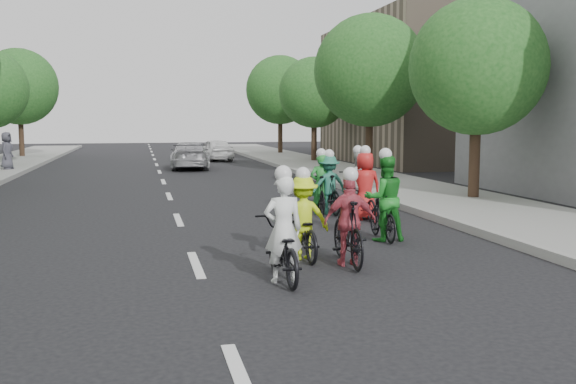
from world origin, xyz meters
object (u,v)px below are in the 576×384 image
object	(u,v)px
cyclist_5	(320,191)
follow_car_lead	(190,155)
cyclist_2	(302,225)
cyclist_6	(357,187)
cyclist_3	(349,228)
spectator_2	(7,151)
cyclist_7	(328,189)
cyclist_1	(384,205)
follow_car_trail	(215,150)
cyclist_4	(364,194)
cyclist_0	(282,244)

from	to	relation	value
cyclist_5	follow_car_lead	xyz separation A→B (m)	(-2.13, 16.32, 0.08)
cyclist_2	cyclist_6	xyz separation A→B (m)	(2.95, 5.62, 0.03)
cyclist_3	spectator_2	world-z (taller)	spectator_2
cyclist_6	spectator_2	size ratio (longest dim) A/B	1.13
cyclist_7	cyclist_5	bearing A→B (deg)	-33.10
cyclist_5	spectator_2	xyz separation A→B (m)	(-10.58, 16.04, 0.42)
cyclist_1	follow_car_trail	distance (m)	26.41
cyclist_2	cyclist_6	world-z (taller)	cyclist_6
cyclist_7	follow_car_trail	world-z (taller)	cyclist_7
cyclist_1	cyclist_2	distance (m)	2.39
cyclist_3	cyclist_4	distance (m)	5.05
cyclist_6	cyclist_7	world-z (taller)	cyclist_6
cyclist_2	follow_car_trail	bearing A→B (deg)	-95.05
cyclist_3	follow_car_lead	size ratio (longest dim) A/B	0.40
cyclist_0	cyclist_6	world-z (taller)	cyclist_0
cyclist_2	cyclist_5	size ratio (longest dim) A/B	1.03
cyclist_5	cyclist_6	bearing A→B (deg)	-150.48
follow_car_lead	cyclist_3	bearing A→B (deg)	95.96
cyclist_5	cyclist_7	size ratio (longest dim) A/B	0.98
follow_car_trail	cyclist_4	bearing A→B (deg)	84.02
follow_car_trail	spectator_2	bearing A→B (deg)	23.59
cyclist_1	cyclist_2	size ratio (longest dim) A/B	1.06
cyclist_2	follow_car_trail	distance (m)	27.73
cyclist_4	follow_car_trail	world-z (taller)	cyclist_4
cyclist_7	cyclist_3	bearing A→B (deg)	71.58
cyclist_1	cyclist_3	world-z (taller)	cyclist_1
cyclist_1	cyclist_6	bearing A→B (deg)	-99.26
cyclist_4	cyclist_7	size ratio (longest dim) A/B	1.04
follow_car_lead	cyclist_2	bearing A→B (deg)	94.34
cyclist_7	spectator_2	xyz separation A→B (m)	(-10.77, 16.14, 0.37)
cyclist_5	cyclist_3	bearing A→B (deg)	86.95
cyclist_4	follow_car_trail	xyz separation A→B (m)	(-0.92, 23.69, 0.02)
cyclist_1	spectator_2	world-z (taller)	spectator_2
cyclist_7	spectator_2	distance (m)	19.41
cyclist_1	cyclist_3	size ratio (longest dim) A/B	1.00
follow_car_trail	spectator_2	size ratio (longest dim) A/B	2.22
cyclist_3	cyclist_6	bearing A→B (deg)	-106.79
cyclist_3	follow_car_lead	xyz separation A→B (m)	(-0.96, 22.16, 0.05)
cyclist_5	follow_car_lead	bearing A→B (deg)	-74.31
cyclist_4	cyclist_6	world-z (taller)	cyclist_4
cyclist_1	cyclist_7	world-z (taller)	cyclist_1
spectator_2	cyclist_5	bearing A→B (deg)	-135.44
cyclist_4	spectator_2	bearing A→B (deg)	-57.41
cyclist_2	cyclist_4	distance (m)	4.75
follow_car_trail	cyclist_2	bearing A→B (deg)	78.36
cyclist_5	cyclist_7	distance (m)	0.22
cyclist_0	cyclist_7	xyz separation A→B (m)	(2.68, 6.55, 0.08)
cyclist_3	cyclist_7	distance (m)	5.89
cyclist_4	cyclist_6	xyz separation A→B (m)	(0.37, 1.63, -0.01)
spectator_2	cyclist_7	bearing A→B (deg)	-135.14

